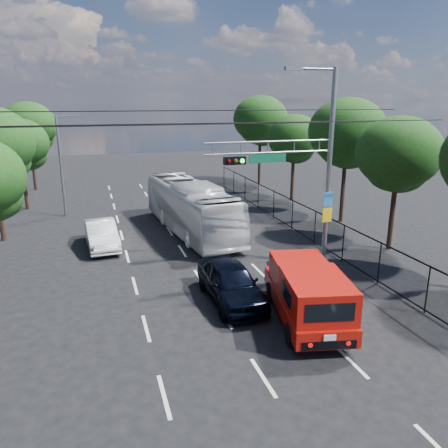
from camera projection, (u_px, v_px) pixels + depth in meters
name	position (u px, v px, depth m)	size (l,w,h in m)	color
ground	(263.00, 377.00, 13.15)	(120.00, 120.00, 0.00)	black
lane_markings	(175.00, 240.00, 26.03)	(6.12, 38.00, 0.01)	beige
signal_mast	(307.00, 162.00, 20.55)	(6.43, 0.39, 9.50)	slate
streetlight_left	(63.00, 161.00, 30.55)	(2.09, 0.22, 7.08)	slate
utility_wires	(192.00, 119.00, 19.31)	(22.00, 5.04, 0.74)	black
fence_right	(305.00, 222.00, 26.20)	(0.06, 34.03, 2.00)	black
tree_right_b	(398.00, 159.00, 23.22)	(4.50, 4.50, 7.31)	black
tree_right_c	(347.00, 137.00, 28.72)	(5.10, 5.10, 8.29)	black
tree_right_d	(294.00, 141.00, 35.29)	(4.32, 4.32, 7.02)	black
tree_right_e	(260.00, 123.00, 42.42)	(5.28, 5.28, 8.58)	black
tree_left_d	(20.00, 147.00, 32.26)	(4.20, 4.20, 6.83)	black
tree_left_e	(29.00, 129.00, 39.35)	(4.92, 4.92, 7.99)	black
red_pickup	(307.00, 292.00, 16.26)	(3.24, 6.16, 2.19)	black
navy_hatchback	(231.00, 282.00, 17.97)	(1.94, 4.82, 1.64)	black
white_bus	(191.00, 207.00, 27.41)	(2.68, 11.44, 3.19)	silver
white_van	(101.00, 234.00, 24.65)	(1.59, 4.56, 1.50)	silver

